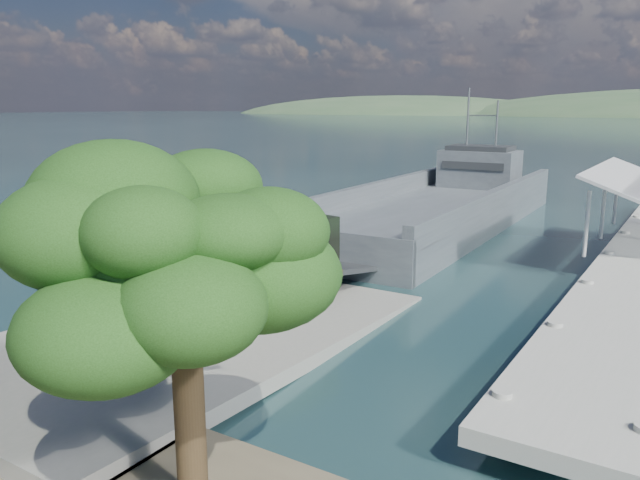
{
  "coord_description": "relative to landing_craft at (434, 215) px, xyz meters",
  "views": [
    {
      "loc": [
        15.22,
        -16.59,
        8.36
      ],
      "look_at": [
        0.97,
        6.0,
        2.58
      ],
      "focal_mm": 35.0,
      "sensor_mm": 36.0,
      "label": 1
    }
  ],
  "objects": [
    {
      "name": "military_truck",
      "position": [
        1.8,
        -21.67,
        1.34
      ],
      "size": [
        3.75,
        7.67,
        3.42
      ],
      "rotation": [
        0.0,
        0.0,
        -0.21
      ],
      "color": "black",
      "rests_on": "boat_ramp"
    },
    {
      "name": "shoreline_rocks",
      "position": [
        -5.3,
        -23.47,
        -0.86
      ],
      "size": [
        3.2,
        5.6,
        0.9
      ],
      "primitive_type": null,
      "color": "#575654",
      "rests_on": "ground"
    },
    {
      "name": "overhang_tree",
      "position": [
        7.49,
        -32.02,
        4.73
      ],
      "size": [
        7.69,
        7.09,
        6.99
      ],
      "color": "#352615",
      "rests_on": "ground"
    },
    {
      "name": "ground",
      "position": [
        0.9,
        -23.97,
        -0.86
      ],
      "size": [
        1400.0,
        1400.0,
        0.0
      ],
      "primitive_type": "plane",
      "color": "#173537",
      "rests_on": "ground"
    },
    {
      "name": "boat_ramp",
      "position": [
        0.9,
        -24.97,
        -0.61
      ],
      "size": [
        10.0,
        18.0,
        0.5
      ],
      "primitive_type": "cube",
      "color": "gray",
      "rests_on": "ground"
    },
    {
      "name": "soldier",
      "position": [
        -1.02,
        -25.35,
        0.43
      ],
      "size": [
        0.7,
        0.66,
        1.59
      ],
      "primitive_type": "imported",
      "rotation": [
        0.0,
        0.0,
        0.64
      ],
      "color": "#202E1A",
      "rests_on": "boat_ramp"
    },
    {
      "name": "landing_craft",
      "position": [
        0.0,
        0.0,
        0.0
      ],
      "size": [
        9.88,
        35.82,
        10.57
      ],
      "rotation": [
        0.0,
        0.0,
        0.03
      ],
      "color": "#444B50",
      "rests_on": "ground"
    }
  ]
}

